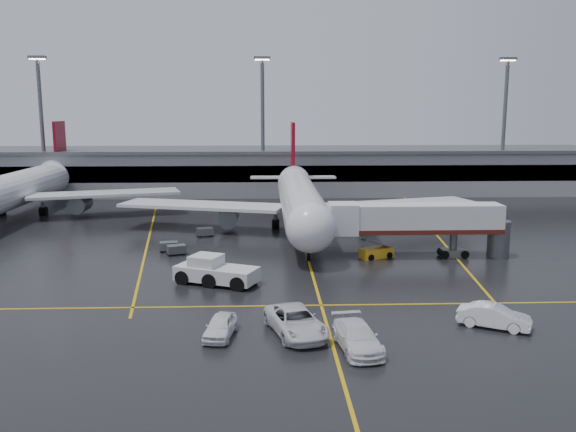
{
  "coord_description": "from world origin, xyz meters",
  "views": [
    {
      "loc": [
        -4.55,
        -69.52,
        15.96
      ],
      "look_at": [
        -2.0,
        -2.0,
        4.0
      ],
      "focal_mm": 37.47,
      "sensor_mm": 36.0,
      "label": 1
    }
  ],
  "objects": [
    {
      "name": "second_airliner",
      "position": [
        -42.0,
        21.7,
        4.21
      ],
      "size": [
        48.8,
        45.6,
        14.1
      ],
      "color": "silver",
      "rests_on": "ground"
    },
    {
      "name": "light_mast_left",
      "position": [
        -45.0,
        42.0,
        14.47
      ],
      "size": [
        3.0,
        1.2,
        25.45
      ],
      "color": "#595B60",
      "rests_on": "ground"
    },
    {
      "name": "service_van_b",
      "position": [
        1.56,
        -31.33,
        0.89
      ],
      "size": [
        3.28,
        6.39,
        1.77
      ],
      "primitive_type": "imported",
      "rotation": [
        0.0,
        0.0,
        0.13
      ],
      "color": "white",
      "rests_on": "ground"
    },
    {
      "name": "apron_line_centre",
      "position": [
        0.0,
        0.0,
        0.01
      ],
      "size": [
        0.25,
        90.0,
        0.02
      ],
      "primitive_type": "cube",
      "color": "gold",
      "rests_on": "ground"
    },
    {
      "name": "baggage_cart_c",
      "position": [
        -12.34,
        6.04,
        0.63
      ],
      "size": [
        2.3,
        1.85,
        1.12
      ],
      "color": "#595B60",
      "rests_on": "ground"
    },
    {
      "name": "apron_line_left",
      "position": [
        -20.0,
        10.0,
        0.01
      ],
      "size": [
        9.99,
        69.35,
        0.02
      ],
      "primitive_type": "cube",
      "rotation": [
        0.0,
        0.0,
        0.14
      ],
      "color": "gold",
      "rests_on": "ground"
    },
    {
      "name": "apron_line_stop",
      "position": [
        0.0,
        -22.0,
        0.01
      ],
      "size": [
        60.0,
        0.25,
        0.02
      ],
      "primitive_type": "cube",
      "color": "gold",
      "rests_on": "ground"
    },
    {
      "name": "jet_bridge",
      "position": [
        11.87,
        -6.0,
        3.93
      ],
      "size": [
        19.9,
        3.4,
        6.05
      ],
      "color": "silver",
      "rests_on": "ground"
    },
    {
      "name": "baggage_cart_b",
      "position": [
        -15.65,
        -2.1,
        0.63
      ],
      "size": [
        2.17,
        1.58,
        1.12
      ],
      "color": "#595B60",
      "rests_on": "ground"
    },
    {
      "name": "baggage_cart_a",
      "position": [
        -14.54,
        -3.8,
        0.63
      ],
      "size": [
        2.33,
        1.92,
        1.12
      ],
      "color": "#595B60",
      "rests_on": "ground"
    },
    {
      "name": "main_airliner",
      "position": [
        0.0,
        9.7,
        4.21
      ],
      "size": [
        48.8,
        45.6,
        14.1
      ],
      "color": "silver",
      "rests_on": "ground"
    },
    {
      "name": "terminal",
      "position": [
        0.0,
        47.93,
        4.32
      ],
      "size": [
        122.0,
        19.0,
        8.6
      ],
      "color": "gray",
      "rests_on": "ground"
    },
    {
      "name": "pushback_tractor",
      "position": [
        -9.34,
        -15.22,
        1.09
      ],
      "size": [
        8.23,
        5.85,
        2.73
      ],
      "color": "silver",
      "rests_on": "ground"
    },
    {
      "name": "light_mast_mid",
      "position": [
        -5.0,
        42.0,
        14.47
      ],
      "size": [
        3.0,
        1.2,
        25.45
      ],
      "color": "#595B60",
      "rests_on": "ground"
    },
    {
      "name": "service_van_d",
      "position": [
        -7.83,
        -28.67,
        0.78
      ],
      "size": [
        2.54,
        4.81,
        1.56
      ],
      "primitive_type": "imported",
      "rotation": [
        0.0,
        0.0,
        -0.16
      ],
      "color": "white",
      "rests_on": "ground"
    },
    {
      "name": "ground",
      "position": [
        0.0,
        0.0,
        0.0
      ],
      "size": [
        220.0,
        220.0,
        0.0
      ],
      "primitive_type": "plane",
      "color": "black",
      "rests_on": "ground"
    },
    {
      "name": "belt_loader",
      "position": [
        7.54,
        -5.98,
        0.57
      ],
      "size": [
        3.92,
        2.89,
        2.29
      ],
      "color": "gold",
      "rests_on": "ground"
    },
    {
      "name": "light_mast_right",
      "position": [
        40.0,
        42.0,
        14.47
      ],
      "size": [
        3.0,
        1.2,
        25.45
      ],
      "color": "#595B60",
      "rests_on": "ground"
    },
    {
      "name": "service_van_a",
      "position": [
        -2.44,
        -28.42,
        0.96
      ],
      "size": [
        4.96,
        7.49,
        1.91
      ],
      "primitive_type": "imported",
      "rotation": [
        0.0,
        0.0,
        0.28
      ],
      "color": "silver",
      "rests_on": "ground"
    },
    {
      "name": "service_van_c",
      "position": [
        12.35,
        -27.59,
        0.87
      ],
      "size": [
        5.49,
        4.12,
        1.73
      ],
      "primitive_type": "imported",
      "rotation": [
        0.0,
        0.0,
        1.07
      ],
      "color": "white",
      "rests_on": "ground"
    },
    {
      "name": "apron_line_right",
      "position": [
        18.0,
        10.0,
        0.01
      ],
      "size": [
        7.57,
        69.64,
        0.02
      ],
      "primitive_type": "cube",
      "rotation": [
        0.0,
        0.0,
        -0.1
      ],
      "color": "gold",
      "rests_on": "ground"
    }
  ]
}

